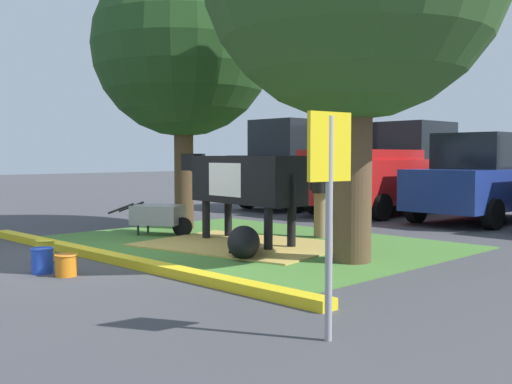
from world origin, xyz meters
TOP-DOWN VIEW (x-y plane):
  - ground_plane at (0.00, 0.00)m, footprint 80.00×80.00m
  - grass_island at (0.58, 2.18)m, footprint 6.61×5.05m
  - curb_yellow at (0.58, -0.50)m, footprint 7.81×0.24m
  - hay_bedding at (0.79, 1.85)m, footprint 3.56×2.91m
  - shade_tree_left at (-1.84, 2.67)m, footprint 3.67×3.67m
  - cow_holstein at (0.55, 2.06)m, footprint 3.13×0.93m
  - calf_lying at (1.62, 1.07)m, footprint 1.16×1.15m
  - person_handler at (1.07, 3.55)m, footprint 0.53×0.34m
  - wheelbarrow at (-1.34, 1.67)m, footprint 1.52×1.16m
  - parking_sign at (5.05, -1.24)m, footprint 0.11×0.44m
  - bucket_yellow at (-0.14, -1.17)m, footprint 0.27×0.27m
  - bucket_blue at (0.64, -1.58)m, footprint 0.30×0.30m
  - bucket_orange at (1.04, -1.46)m, footprint 0.29×0.29m
  - suv_black at (-3.48, 8.50)m, footprint 2.24×4.66m
  - pickup_truck_black at (-0.81, 8.79)m, footprint 2.36×5.46m
  - sedan_blue at (1.86, 8.52)m, footprint 2.14×4.46m

SIDE VIEW (x-z plane):
  - ground_plane at x=0.00m, z-range 0.00..0.00m
  - grass_island at x=0.58m, z-range 0.00..0.02m
  - hay_bedding at x=0.79m, z-range 0.01..0.04m
  - curb_yellow at x=0.58m, z-range 0.00..0.12m
  - bucket_orange at x=1.04m, z-range 0.01..0.29m
  - bucket_yellow at x=-0.14m, z-range 0.01..0.32m
  - bucket_blue at x=0.64m, z-range 0.01..0.34m
  - calf_lying at x=1.62m, z-range 0.00..0.48m
  - wheelbarrow at x=-1.34m, z-range 0.07..0.70m
  - person_handler at x=1.07m, z-range 0.06..1.70m
  - sedan_blue at x=1.86m, z-range -0.03..1.99m
  - cow_holstein at x=0.55m, z-range 0.32..1.88m
  - pickup_truck_black at x=-0.81m, z-range -0.10..2.32m
  - suv_black at x=-3.48m, z-range 0.01..2.53m
  - parking_sign at x=5.05m, z-range 0.39..2.25m
  - shade_tree_left at x=-1.84m, z-range 0.93..6.51m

